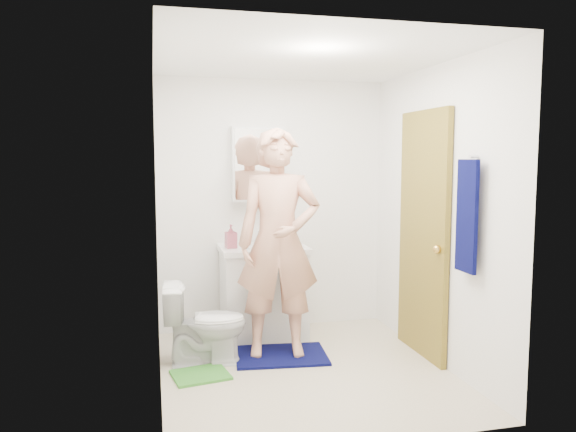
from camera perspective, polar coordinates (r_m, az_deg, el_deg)
The scene contains 22 objects.
floor at distance 4.57m, azimuth 1.69°, elevation -15.52°, with size 2.20×2.40×0.02m, color beige.
ceiling at distance 4.32m, azimuth 1.79°, elevation 15.93°, with size 2.20×2.40×0.02m, color white.
wall_back at distance 5.45m, azimuth -1.62°, elevation 1.09°, with size 2.20×0.02×2.40m, color white.
wall_front at distance 3.13m, azimuth 7.58°, elevation -2.57°, with size 2.20×0.02×2.40m, color white.
wall_left at distance 4.13m, azimuth -13.30°, elevation -0.63°, with size 0.02×2.40×2.40m, color white.
wall_right at distance 4.69m, azimuth 14.93°, elevation 0.10°, with size 0.02×2.40×2.40m, color white.
vanity_cabinet at distance 5.26m, azimuth -2.53°, elevation -7.93°, with size 0.75×0.55×0.80m, color white.
countertop at distance 5.18m, azimuth -2.56°, elevation -3.35°, with size 0.79×0.59×0.05m, color white.
sink_basin at distance 5.17m, azimuth -2.56°, elevation -3.19°, with size 0.40×0.40×0.03m, color white.
faucet at distance 5.34m, azimuth -2.93°, elevation -2.15°, with size 0.03×0.03×0.12m, color silver.
medicine_cabinet at distance 5.33m, azimuth -3.06°, elevation 5.28°, with size 0.50×0.12×0.70m, color white.
mirror_panel at distance 5.27m, azimuth -2.94°, elevation 5.27°, with size 0.46×0.01×0.66m, color white.
door at distance 4.82m, azimuth 13.56°, elevation -1.80°, with size 0.05×0.80×2.05m, color olive.
door_knob at distance 4.53m, azimuth 14.93°, elevation -3.28°, with size 0.07×0.07×0.07m, color gold.
towel at distance 4.15m, azimuth 17.72°, elevation -0.02°, with size 0.03×0.24×0.80m, color #06093F.
towel_hook at distance 4.16m, azimuth 18.38°, elevation 5.77°, with size 0.02×0.02×0.06m, color silver.
toilet at distance 4.65m, azimuth -8.41°, elevation -10.72°, with size 0.37×0.65×0.66m, color white.
bath_mat at distance 4.84m, azimuth -0.72°, elevation -13.98°, with size 0.76×0.54×0.02m, color #06093F.
green_rug at distance 4.50m, azimuth -8.88°, elevation -15.66°, with size 0.41×0.35×0.02m, color green.
soap_dispenser at distance 5.08m, azimuth -5.82°, elevation -2.06°, with size 0.10×0.10×0.21m, color #B25368.
toothbrush_cup at distance 5.32m, azimuth -0.24°, elevation -2.33°, with size 0.11×0.11×0.09m, color #53387B.
man at distance 4.63m, azimuth -0.97°, elevation -2.72°, with size 0.69×0.45×1.88m, color tan.
Camera 1 is at (-1.12, -4.10, 1.66)m, focal length 35.00 mm.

